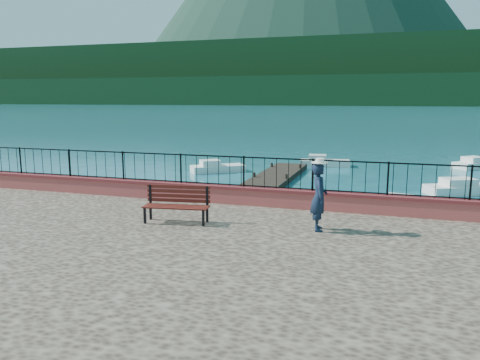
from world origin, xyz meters
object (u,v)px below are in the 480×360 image
Objects in this scene: boat_4 at (325,160)px; boat_5 at (479,162)px; boat_1 at (415,207)px; boat_3 at (218,166)px; boat_0 at (100,193)px; boat_2 at (470,186)px; park_bench at (177,212)px; person at (319,197)px.

boat_4 is 0.93× the size of boat_5.
boat_1 and boat_3 have the same top height.
boat_3 and boat_4 have the same top height.
boat_2 is (16.08, 6.91, 0.00)m from boat_0.
park_bench reaches higher than boat_4.
boat_5 is at bearing -12.63° from boat_3.
person is (3.83, 0.42, 0.58)m from park_bench.
person is 14.00m from boat_2.
boat_5 is (4.65, 15.08, 0.00)m from boat_1.
person reaches higher than park_bench.
boat_0 and boat_5 have the same top height.
boat_4 is at bearing -6.50° from person.
park_bench is 25.38m from boat_5.
boat_0 and boat_1 have the same top height.
person is 0.53× the size of boat_3.
person reaches higher than boat_5.
person is 12.21m from boat_0.
boat_0 is at bearing 178.14° from boat_2.
boat_5 is (15.92, 6.91, 0.00)m from boat_3.
boat_1 is 15.78m from boat_5.
park_bench is 16.19m from boat_2.
park_bench is 0.49× the size of boat_0.
boat_2 is at bearing 12.24° from boat_0.
boat_1 is at bearing -141.53° from boat_2.
boat_2 and boat_3 have the same top height.
boat_5 is (7.40, 22.32, -1.68)m from person.
boat_4 is at bearing 49.05° from boat_0.
person is 17.69m from boat_3.
boat_1 is at bearing -72.03° from boat_3.
boat_3 is at bearing 15.44° from person.
park_bench is at bearing -109.57° from boat_3.
boat_4 is at bearing 0.88° from boat_3.
person is 0.53× the size of boat_4.
boat_5 is (17.98, 16.46, 0.00)m from boat_0.
park_bench reaches higher than boat_5.
person is at bearing -138.41° from boat_2.
boat_4 is (-2.45, 19.97, -1.68)m from person.
boat_5 is at bearing 55.44° from park_bench.
boat_4 is at bearing 125.52° from boat_1.
boat_1 and boat_5 have the same top height.
boat_0 is 1.09× the size of boat_1.
park_bench is at bearing -117.38° from boat_1.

